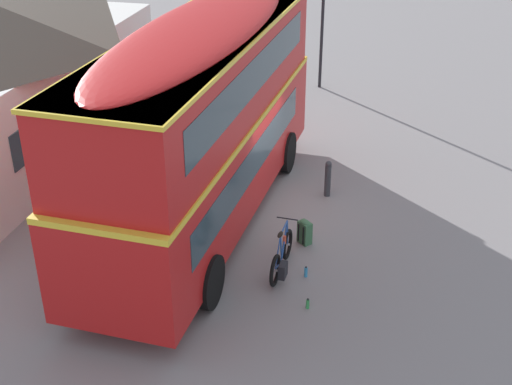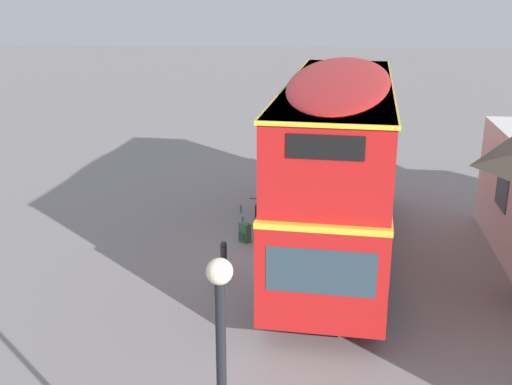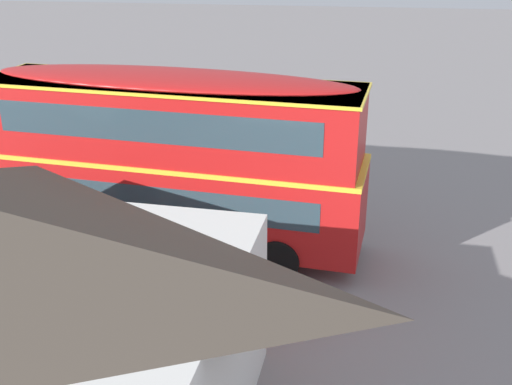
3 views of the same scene
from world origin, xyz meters
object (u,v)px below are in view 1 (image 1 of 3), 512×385
(touring_bicycle, at_px, (282,257))
(water_bottle_green_metal, at_px, (308,304))
(street_lamp, at_px, (323,14))
(water_bottle_blue_sports, at_px, (306,272))
(kerb_bollard, at_px, (328,178))
(double_decker_bus, at_px, (203,117))
(backpack_on_ground, at_px, (305,231))

(touring_bicycle, relative_size, water_bottle_green_metal, 7.66)
(street_lamp, bearing_deg, water_bottle_blue_sports, -175.31)
(water_bottle_green_metal, bearing_deg, touring_bicycle, 31.77)
(water_bottle_green_metal, bearing_deg, kerb_bollard, 0.92)
(water_bottle_green_metal, xyz_separation_m, kerb_bollard, (4.71, 0.08, 0.39))
(double_decker_bus, height_order, water_bottle_blue_sports, double_decker_bus)
(street_lamp, relative_size, kerb_bollard, 4.32)
(street_lamp, bearing_deg, water_bottle_green_metal, -174.95)
(street_lamp, distance_m, kerb_bollard, 8.48)
(double_decker_bus, bearing_deg, kerb_bollard, -57.25)
(touring_bicycle, height_order, water_bottle_green_metal, touring_bicycle)
(kerb_bollard, bearing_deg, water_bottle_blue_sports, 178.57)
(backpack_on_ground, relative_size, water_bottle_green_metal, 2.62)
(water_bottle_blue_sports, xyz_separation_m, kerb_bollard, (3.65, -0.09, 0.38))
(water_bottle_green_metal, distance_m, water_bottle_blue_sports, 1.07)
(touring_bicycle, height_order, street_lamp, street_lamp)
(backpack_on_ground, bearing_deg, street_lamp, 4.23)
(touring_bicycle, bearing_deg, double_decker_bus, 48.66)
(touring_bicycle, bearing_deg, street_lamp, 2.16)
(double_decker_bus, bearing_deg, touring_bicycle, -131.34)
(water_bottle_green_metal, bearing_deg, street_lamp, 5.05)
(street_lamp, bearing_deg, touring_bicycle, -177.84)
(water_bottle_green_metal, bearing_deg, double_decker_bus, 43.26)
(touring_bicycle, distance_m, water_bottle_blue_sports, 0.59)
(water_bottle_blue_sports, bearing_deg, touring_bicycle, 83.14)
(touring_bicycle, bearing_deg, kerb_bollard, -9.77)
(backpack_on_ground, relative_size, street_lamp, 0.14)
(backpack_on_ground, xyz_separation_m, water_bottle_green_metal, (-2.36, -0.36, -0.20))
(touring_bicycle, xyz_separation_m, water_bottle_green_metal, (-1.12, -0.69, -0.27))
(double_decker_bus, relative_size, water_bottle_green_metal, 45.76)
(touring_bicycle, bearing_deg, water_bottle_blue_sports, -96.86)
(touring_bicycle, relative_size, water_bottle_blue_sports, 6.99)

